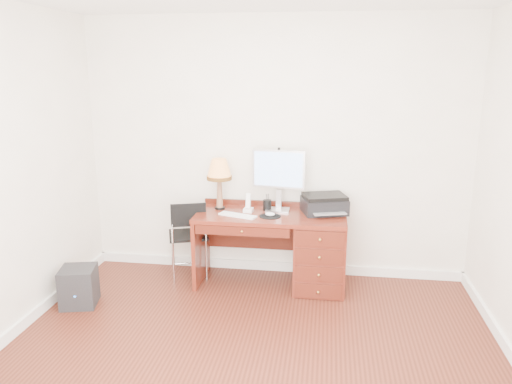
% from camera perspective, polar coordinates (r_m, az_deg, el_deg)
% --- Properties ---
extents(ground, '(4.00, 4.00, 0.00)m').
position_cam_1_polar(ground, '(4.05, -0.79, -18.54)').
color(ground, '#3D160D').
rests_on(ground, ground).
extents(room_shell, '(4.00, 4.00, 4.00)m').
position_cam_1_polar(room_shell, '(4.56, 0.49, -13.76)').
color(room_shell, white).
rests_on(room_shell, ground).
extents(desk, '(1.50, 0.67, 0.75)m').
position_cam_1_polar(desk, '(5.09, 5.32, -6.28)').
color(desk, maroon).
rests_on(desk, ground).
extents(monitor, '(0.54, 0.21, 0.62)m').
position_cam_1_polar(monitor, '(5.05, 2.55, 2.24)').
color(monitor, silver).
rests_on(monitor, desk).
extents(keyboard, '(0.40, 0.23, 0.01)m').
position_cam_1_polar(keyboard, '(4.93, -2.11, -2.68)').
color(keyboard, white).
rests_on(keyboard, desk).
extents(mouse_pad, '(0.21, 0.21, 0.04)m').
position_cam_1_polar(mouse_pad, '(4.91, 1.62, -2.68)').
color(mouse_pad, black).
rests_on(mouse_pad, desk).
extents(printer, '(0.50, 0.44, 0.19)m').
position_cam_1_polar(printer, '(5.06, 7.82, -1.35)').
color(printer, black).
rests_on(printer, desk).
extents(leg_lamp, '(0.26, 0.26, 0.53)m').
position_cam_1_polar(leg_lamp, '(5.10, -4.22, 2.25)').
color(leg_lamp, black).
rests_on(leg_lamp, desk).
extents(phone, '(0.10, 0.10, 0.19)m').
position_cam_1_polar(phone, '(5.05, -0.89, -1.69)').
color(phone, white).
rests_on(phone, desk).
extents(pen_cup, '(0.09, 0.09, 0.11)m').
position_cam_1_polar(pen_cup, '(5.11, 1.28, -1.52)').
color(pen_cup, black).
rests_on(pen_cup, desk).
extents(chair, '(0.51, 0.51, 0.84)m').
position_cam_1_polar(chair, '(5.28, -7.96, -4.45)').
color(chair, black).
rests_on(chair, ground).
extents(equipment_box, '(0.38, 0.38, 0.37)m').
position_cam_1_polar(equipment_box, '(5.04, -19.59, -10.13)').
color(equipment_box, black).
rests_on(equipment_box, ground).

